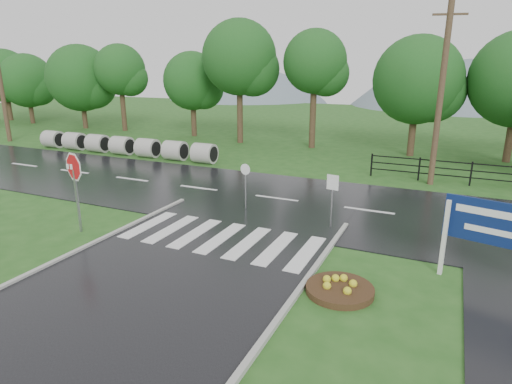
% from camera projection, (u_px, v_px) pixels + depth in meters
% --- Properties ---
extents(ground, '(120.00, 120.00, 0.00)m').
position_uv_depth(ground, '(117.00, 314.00, 10.03)').
color(ground, '#24541C').
rests_on(ground, ground).
extents(main_road, '(90.00, 8.00, 0.04)m').
position_uv_depth(main_road, '(276.00, 199.00, 18.75)').
color(main_road, black).
rests_on(main_road, ground).
extents(crosswalk, '(6.50, 2.80, 0.02)m').
position_uv_depth(crosswalk, '(221.00, 238.00, 14.38)').
color(crosswalk, silver).
rests_on(crosswalk, ground).
extents(fence_west, '(9.58, 0.08, 1.20)m').
position_uv_depth(fence_west, '(471.00, 171.00, 20.69)').
color(fence_west, black).
rests_on(fence_west, ground).
extents(hills, '(102.00, 48.00, 48.00)m').
position_uv_depth(hills, '(421.00, 201.00, 69.72)').
color(hills, slate).
rests_on(hills, ground).
extents(treeline, '(83.20, 5.20, 10.00)m').
position_uv_depth(treeline, '(363.00, 148.00, 30.57)').
color(treeline, '#174A19').
rests_on(treeline, ground).
extents(culvert_pipes, '(13.90, 1.20, 1.20)m').
position_uv_depth(culvert_pipes, '(122.00, 146.00, 28.14)').
color(culvert_pipes, '#9E9B93').
rests_on(culvert_pipes, ground).
extents(stop_sign, '(1.29, 0.39, 3.01)m').
position_uv_depth(stop_sign, '(74.00, 175.00, 14.49)').
color(stop_sign, '#939399').
rests_on(stop_sign, ground).
extents(estate_billboard, '(2.54, 0.68, 2.27)m').
position_uv_depth(estate_billboard, '(496.00, 228.00, 11.08)').
color(estate_billboard, silver).
rests_on(estate_billboard, ground).
extents(flower_bed, '(1.75, 1.75, 0.35)m').
position_uv_depth(flower_bed, '(340.00, 288.00, 10.95)').
color(flower_bed, '#332111').
rests_on(flower_bed, ground).
extents(reg_sign_small, '(0.44, 0.10, 1.99)m').
position_uv_depth(reg_sign_small, '(332.00, 190.00, 14.97)').
color(reg_sign_small, '#939399').
rests_on(reg_sign_small, ground).
extents(reg_sign_round, '(0.44, 0.09, 1.90)m').
position_uv_depth(reg_sign_round, '(245.00, 180.00, 17.06)').
color(reg_sign_round, '#939399').
rests_on(reg_sign_round, ground).
extents(utility_pole_east, '(1.49, 0.46, 8.49)m').
position_uv_depth(utility_pole_east, '(441.00, 95.00, 19.95)').
color(utility_pole_east, '#473523').
rests_on(utility_pole_east, ground).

